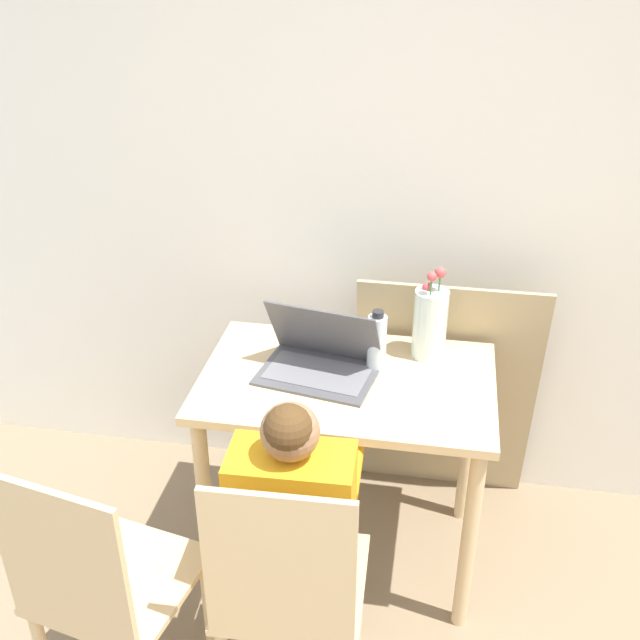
% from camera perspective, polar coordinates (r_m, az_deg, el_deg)
% --- Properties ---
extents(wall_back, '(6.40, 0.05, 2.50)m').
position_cam_1_polar(wall_back, '(2.67, 9.68, 9.97)').
color(wall_back, white).
rests_on(wall_back, ground_plane).
extents(dining_table, '(0.96, 0.61, 0.76)m').
position_cam_1_polar(dining_table, '(2.51, 2.02, -6.85)').
color(dining_table, '#D6B784').
rests_on(dining_table, ground_plane).
extents(chair_occupied, '(0.41, 0.41, 0.92)m').
position_cam_1_polar(chair_occupied, '(2.15, -2.39, -20.05)').
color(chair_occupied, '#D6B784').
rests_on(chair_occupied, ground_plane).
extents(chair_spare, '(0.47, 0.47, 0.92)m').
position_cam_1_polar(chair_spare, '(2.24, -16.18, -19.11)').
color(chair_spare, '#D6B784').
rests_on(chair_spare, ground_plane).
extents(person_seated, '(0.35, 0.43, 1.04)m').
position_cam_1_polar(person_seated, '(2.12, -1.89, -14.63)').
color(person_seated, orange).
rests_on(person_seated, ground_plane).
extents(laptop, '(0.41, 0.32, 0.24)m').
position_cam_1_polar(laptop, '(2.45, 0.03, -2.83)').
color(laptop, '#4C4C51').
rests_on(laptop, dining_table).
extents(flower_vase, '(0.11, 0.11, 0.33)m').
position_cam_1_polar(flower_vase, '(2.52, 8.39, -0.16)').
color(flower_vase, silver).
rests_on(flower_vase, dining_table).
extents(water_bottle, '(0.06, 0.06, 0.21)m').
position_cam_1_polar(water_bottle, '(2.44, 4.36, -1.67)').
color(water_bottle, silver).
rests_on(water_bottle, dining_table).
extents(cardboard_panel, '(0.68, 0.15, 0.96)m').
position_cam_1_polar(cardboard_panel, '(2.90, 9.45, -5.48)').
color(cardboard_panel, tan).
rests_on(cardboard_panel, ground_plane).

